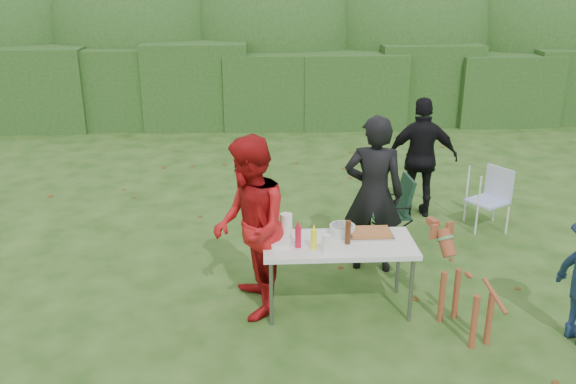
{
  "coord_description": "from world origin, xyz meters",
  "views": [
    {
      "loc": [
        -0.41,
        -5.4,
        3.28
      ],
      "look_at": [
        -0.09,
        0.8,
        1.0
      ],
      "focal_mm": 38.0,
      "sensor_mm": 36.0,
      "label": 1
    }
  ],
  "objects_px": {
    "person_cook": "(374,194)",
    "paper_towel_roll": "(286,226)",
    "lawn_chair": "(487,199)",
    "ketchup_bottle": "(298,237)",
    "dog": "(467,289)",
    "person_red_jacket": "(250,228)",
    "person_black_puffy": "(422,158)",
    "mustard_bottle": "(314,239)",
    "beer_bottle": "(348,232)",
    "camping_chair": "(389,209)",
    "folding_table": "(339,247)"
  },
  "relations": [
    {
      "from": "person_cook",
      "to": "camping_chair",
      "type": "bearing_deg",
      "value": -103.47
    },
    {
      "from": "dog",
      "to": "ketchup_bottle",
      "type": "distance_m",
      "value": 1.66
    },
    {
      "from": "lawn_chair",
      "to": "camping_chair",
      "type": "bearing_deg",
      "value": -16.25
    },
    {
      "from": "lawn_chair",
      "to": "dog",
      "type": "bearing_deg",
      "value": 35.3
    },
    {
      "from": "dog",
      "to": "ketchup_bottle",
      "type": "xyz_separation_m",
      "value": [
        -1.56,
        0.41,
        0.39
      ]
    },
    {
      "from": "person_red_jacket",
      "to": "beer_bottle",
      "type": "xyz_separation_m",
      "value": [
        0.96,
        -0.04,
        -0.05
      ]
    },
    {
      "from": "person_cook",
      "to": "person_red_jacket",
      "type": "distance_m",
      "value": 1.64
    },
    {
      "from": "camping_chair",
      "to": "mustard_bottle",
      "type": "xyz_separation_m",
      "value": [
        -1.12,
        -1.75,
        0.41
      ]
    },
    {
      "from": "ketchup_bottle",
      "to": "paper_towel_roll",
      "type": "xyz_separation_m",
      "value": [
        -0.1,
        0.22,
        0.02
      ]
    },
    {
      "from": "person_cook",
      "to": "mustard_bottle",
      "type": "height_order",
      "value": "person_cook"
    },
    {
      "from": "lawn_chair",
      "to": "mustard_bottle",
      "type": "height_order",
      "value": "mustard_bottle"
    },
    {
      "from": "person_red_jacket",
      "to": "person_black_puffy",
      "type": "xyz_separation_m",
      "value": [
        2.34,
        2.45,
        -0.07
      ]
    },
    {
      "from": "dog",
      "to": "beer_bottle",
      "type": "distance_m",
      "value": 1.23
    },
    {
      "from": "person_cook",
      "to": "mustard_bottle",
      "type": "relative_size",
      "value": 9.09
    },
    {
      "from": "lawn_chair",
      "to": "ketchup_bottle",
      "type": "xyz_separation_m",
      "value": [
        -2.66,
        -2.06,
        0.44
      ]
    },
    {
      "from": "lawn_chair",
      "to": "mustard_bottle",
      "type": "bearing_deg",
      "value": 9.33
    },
    {
      "from": "dog",
      "to": "lawn_chair",
      "type": "relative_size",
      "value": 1.19
    },
    {
      "from": "dog",
      "to": "mustard_bottle",
      "type": "bearing_deg",
      "value": 56.26
    },
    {
      "from": "mustard_bottle",
      "to": "ketchup_bottle",
      "type": "distance_m",
      "value": 0.15
    },
    {
      "from": "person_red_jacket",
      "to": "camping_chair",
      "type": "relative_size",
      "value": 2.11
    },
    {
      "from": "person_black_puffy",
      "to": "paper_towel_roll",
      "type": "distance_m",
      "value": 3.06
    },
    {
      "from": "camping_chair",
      "to": "dog",
      "type": "bearing_deg",
      "value": 94.77
    },
    {
      "from": "mustard_bottle",
      "to": "paper_towel_roll",
      "type": "height_order",
      "value": "paper_towel_roll"
    },
    {
      "from": "lawn_chair",
      "to": "mustard_bottle",
      "type": "distance_m",
      "value": 3.31
    },
    {
      "from": "camping_chair",
      "to": "ketchup_bottle",
      "type": "height_order",
      "value": "ketchup_bottle"
    },
    {
      "from": "person_red_jacket",
      "to": "paper_towel_roll",
      "type": "xyz_separation_m",
      "value": [
        0.36,
        0.12,
        -0.04
      ]
    },
    {
      "from": "paper_towel_roll",
      "to": "person_cook",
      "type": "bearing_deg",
      "value": 36.64
    },
    {
      "from": "person_cook",
      "to": "paper_towel_roll",
      "type": "relative_size",
      "value": 6.99
    },
    {
      "from": "person_cook",
      "to": "paper_towel_roll",
      "type": "distance_m",
      "value": 1.27
    },
    {
      "from": "person_red_jacket",
      "to": "person_black_puffy",
      "type": "distance_m",
      "value": 3.39
    },
    {
      "from": "person_red_jacket",
      "to": "lawn_chair",
      "type": "xyz_separation_m",
      "value": [
        3.13,
        1.96,
        -0.5
      ]
    },
    {
      "from": "folding_table",
      "to": "paper_towel_roll",
      "type": "relative_size",
      "value": 5.77
    },
    {
      "from": "beer_bottle",
      "to": "lawn_chair",
      "type": "bearing_deg",
      "value": 42.63
    },
    {
      "from": "lawn_chair",
      "to": "ketchup_bottle",
      "type": "height_order",
      "value": "ketchup_bottle"
    },
    {
      "from": "person_red_jacket",
      "to": "folding_table",
      "type": "bearing_deg",
      "value": 82.6
    },
    {
      "from": "folding_table",
      "to": "person_black_puffy",
      "type": "relative_size",
      "value": 0.89
    },
    {
      "from": "person_red_jacket",
      "to": "beer_bottle",
      "type": "bearing_deg",
      "value": 80.8
    },
    {
      "from": "mustard_bottle",
      "to": "paper_towel_roll",
      "type": "relative_size",
      "value": 0.77
    },
    {
      "from": "person_cook",
      "to": "camping_chair",
      "type": "distance_m",
      "value": 0.94
    },
    {
      "from": "paper_towel_roll",
      "to": "lawn_chair",
      "type": "bearing_deg",
      "value": 33.6
    },
    {
      "from": "mustard_bottle",
      "to": "beer_bottle",
      "type": "bearing_deg",
      "value": 17.05
    },
    {
      "from": "person_black_puffy",
      "to": "lawn_chair",
      "type": "distance_m",
      "value": 1.03
    },
    {
      "from": "camping_chair",
      "to": "paper_towel_roll",
      "type": "distance_m",
      "value": 2.06
    },
    {
      "from": "dog",
      "to": "mustard_bottle",
      "type": "distance_m",
      "value": 1.51
    },
    {
      "from": "folding_table",
      "to": "mustard_bottle",
      "type": "height_order",
      "value": "mustard_bottle"
    },
    {
      "from": "person_red_jacket",
      "to": "mustard_bottle",
      "type": "xyz_separation_m",
      "value": [
        0.61,
        -0.14,
        -0.07
      ]
    },
    {
      "from": "person_cook",
      "to": "mustard_bottle",
      "type": "bearing_deg",
      "value": 65.49
    },
    {
      "from": "person_red_jacket",
      "to": "dog",
      "type": "relative_size",
      "value": 1.87
    },
    {
      "from": "ketchup_bottle",
      "to": "paper_towel_roll",
      "type": "bearing_deg",
      "value": 115.68
    },
    {
      "from": "dog",
      "to": "mustard_bottle",
      "type": "xyz_separation_m",
      "value": [
        -1.41,
        0.36,
        0.38
      ]
    }
  ]
}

